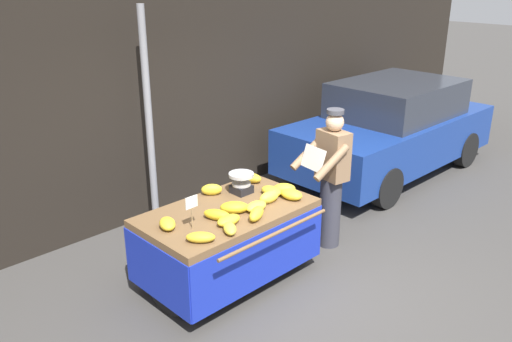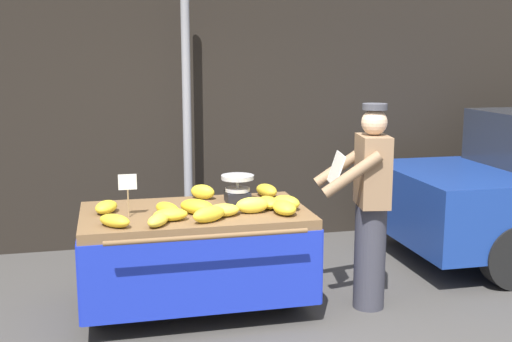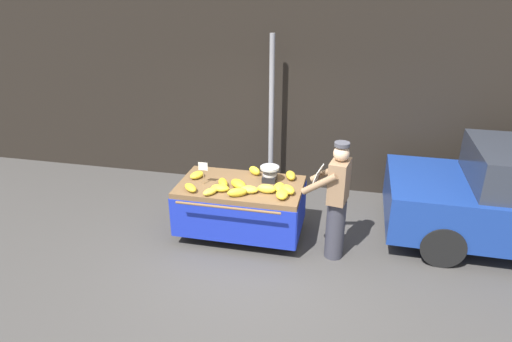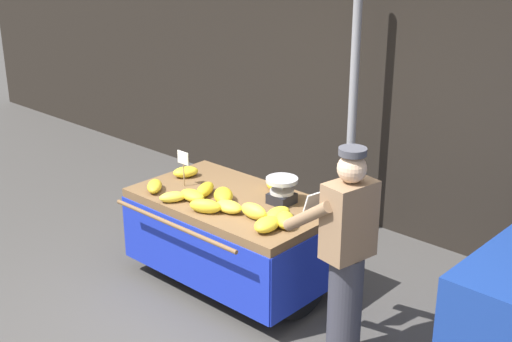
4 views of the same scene
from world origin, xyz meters
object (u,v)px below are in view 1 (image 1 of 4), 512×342
at_px(weighing_scale, 241,183).
at_px(parked_car, 391,128).
at_px(banana_bunch_0, 284,189).
at_px(banana_bunch_2, 271,191).
at_px(banana_bunch_3, 212,190).
at_px(banana_bunch_7, 167,224).
at_px(banana_bunch_10, 230,228).
at_px(banana_bunch_1, 201,237).
at_px(banana_bunch_8, 234,207).
at_px(price_sign, 192,205).
at_px(banana_bunch_5, 217,215).
at_px(banana_bunch_9, 257,214).
at_px(banana_bunch_12, 291,194).
at_px(vendor_person, 331,179).
at_px(banana_bunch_6, 229,220).
at_px(banana_bunch_13, 256,206).
at_px(banana_bunch_11, 251,178).
at_px(banana_bunch_4, 269,197).
at_px(street_pole, 149,124).
at_px(banana_cart, 228,228).

bearing_deg(weighing_scale, parked_car, 6.43).
distance_m(banana_bunch_0, banana_bunch_2, 0.15).
relative_size(banana_bunch_3, banana_bunch_7, 0.94).
xyz_separation_m(banana_bunch_0, parked_car, (3.40, 0.77, -0.16)).
distance_m(weighing_scale, banana_bunch_0, 0.48).
distance_m(banana_bunch_2, banana_bunch_10, 0.98).
distance_m(banana_bunch_1, banana_bunch_7, 0.44).
bearing_deg(banana_bunch_2, banana_bunch_8, -175.55).
xyz_separation_m(banana_bunch_0, banana_bunch_10, (-1.06, -0.27, -0.01)).
xyz_separation_m(price_sign, banana_bunch_3, (0.65, 0.50, -0.18)).
xyz_separation_m(banana_bunch_5, banana_bunch_7, (-0.47, 0.19, -0.00)).
xyz_separation_m(banana_bunch_1, banana_bunch_9, (0.69, -0.02, 0.01)).
bearing_deg(banana_bunch_12, price_sign, 170.75).
height_order(price_sign, banana_bunch_8, price_sign).
relative_size(banana_bunch_5, banana_bunch_12, 1.10).
xyz_separation_m(banana_bunch_1, vendor_person, (2.05, 0.10, -0.03)).
relative_size(banana_bunch_6, banana_bunch_10, 1.11).
relative_size(price_sign, banana_bunch_13, 1.34).
distance_m(banana_bunch_7, banana_bunch_11, 1.42).
xyz_separation_m(banana_bunch_4, banana_bunch_5, (-0.66, 0.08, -0.01)).
distance_m(price_sign, vendor_person, 1.96).
height_order(banana_bunch_7, banana_bunch_13, banana_bunch_7).
bearing_deg(price_sign, banana_bunch_11, 20.58).
distance_m(street_pole, banana_bunch_4, 1.87).
height_order(banana_bunch_2, banana_bunch_6, banana_bunch_2).
bearing_deg(banana_bunch_7, parked_car, 6.53).
relative_size(banana_bunch_0, parked_car, 0.06).
xyz_separation_m(banana_bunch_3, parked_car, (4.00, 0.23, -0.17)).
distance_m(banana_bunch_12, parked_car, 3.58).
bearing_deg(banana_bunch_11, vendor_person, -40.58).
relative_size(banana_cart, banana_bunch_12, 7.05).
height_order(banana_bunch_5, banana_bunch_9, banana_bunch_9).
bearing_deg(street_pole, banana_bunch_0, -71.53).
bearing_deg(weighing_scale, banana_bunch_6, -142.01).
bearing_deg(banana_bunch_13, banana_bunch_5, 163.27).
height_order(price_sign, parked_car, parked_car).
height_order(banana_bunch_3, banana_bunch_10, banana_bunch_3).
xyz_separation_m(banana_bunch_8, banana_bunch_13, (0.19, -0.13, -0.01)).
xyz_separation_m(weighing_scale, banana_bunch_3, (-0.27, 0.19, -0.05)).
bearing_deg(banana_bunch_5, banana_bunch_4, -6.68).
bearing_deg(banana_bunch_2, price_sign, -178.40).
height_order(banana_bunch_8, banana_bunch_10, banana_bunch_8).
relative_size(banana_bunch_1, banana_bunch_2, 1.06).
bearing_deg(banana_bunch_4, banana_bunch_9, -153.05).
relative_size(price_sign, banana_bunch_6, 1.30).
distance_m(banana_bunch_2, banana_bunch_12, 0.24).
xyz_separation_m(banana_bunch_9, banana_bunch_12, (0.62, 0.09, -0.01)).
height_order(banana_bunch_4, banana_bunch_11, banana_bunch_4).
bearing_deg(banana_bunch_4, banana_bunch_12, -23.66).
bearing_deg(banana_bunch_3, banana_bunch_4, -62.30).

